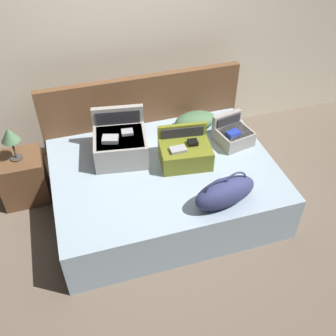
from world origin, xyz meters
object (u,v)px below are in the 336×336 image
pillow_center_head (195,121)px  bed (165,187)px  table_lamp (10,136)px  hard_case_medium (185,152)px  nightstand (23,178)px  hard_case_large (120,144)px  duffel_bag (225,192)px  hard_case_small (233,134)px

pillow_center_head → bed: bearing=-132.8°
pillow_center_head → table_lamp: bearing=-179.4°
hard_case_medium → nightstand: 1.66m
hard_case_large → nightstand: size_ratio=1.10×
bed → table_lamp: size_ratio=5.90×
bed → hard_case_medium: hard_case_medium is taller
hard_case_medium → table_lamp: (-1.54, 0.49, 0.18)m
bed → table_lamp: 1.53m
bed → duffel_bag: bearing=-58.7°
hard_case_small → table_lamp: table_lamp is taller
hard_case_medium → pillow_center_head: bearing=67.6°
hard_case_small → pillow_center_head: size_ratio=0.85×
bed → pillow_center_head: (0.51, 0.55, 0.33)m
bed → hard_case_small: (0.78, 0.19, 0.34)m
hard_case_large → hard_case_medium: bearing=-16.2°
bed → nightstand: size_ratio=4.11×
hard_case_small → nightstand: 2.16m
duffel_bag → table_lamp: (-1.68, 1.11, 0.16)m
hard_case_large → nightstand: (-0.98, 0.23, -0.39)m
hard_case_large → pillow_center_head: 0.89m
nightstand → pillow_center_head: bearing=0.6°
duffel_bag → bed: bearing=121.3°
hard_case_medium → table_lamp: table_lamp is taller
hard_case_medium → hard_case_small: (0.57, 0.16, -0.02)m
table_lamp → hard_case_large: bearing=-13.2°
hard_case_large → hard_case_small: bearing=3.3°
hard_case_medium → table_lamp: bearing=169.6°
hard_case_large → duffel_bag: 1.13m
hard_case_medium → hard_case_small: size_ratio=1.35×
bed → hard_case_medium: bearing=9.2°
hard_case_medium → duffel_bag: size_ratio=0.85×
table_lamp → pillow_center_head: bearing=0.6°
duffel_bag → nightstand: duffel_bag is taller
hard_case_small → duffel_bag: 0.89m
hard_case_small → table_lamp: 2.14m
bed → table_lamp: (-1.33, 0.53, 0.54)m
hard_case_large → table_lamp: hard_case_large is taller
duffel_bag → pillow_center_head: bearing=82.5°
duffel_bag → hard_case_small: bearing=61.3°
bed → hard_case_small: 0.87m
duffel_bag → nightstand: 2.05m
hard_case_large → nightstand: 1.08m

